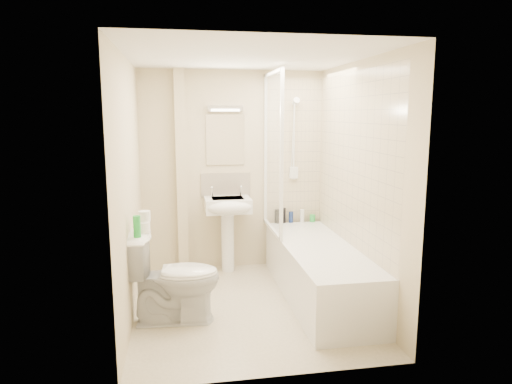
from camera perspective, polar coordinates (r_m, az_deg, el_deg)
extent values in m
plane|color=beige|center=(4.67, -0.90, -14.08)|extent=(2.50, 2.50, 0.00)
cube|color=beige|center=(5.56, -2.90, 2.63)|extent=(2.20, 0.02, 2.40)
cube|color=beige|center=(4.31, -15.58, 0.19)|extent=(0.02, 2.50, 2.40)
cube|color=beige|center=(4.62, 12.66, 0.95)|extent=(0.02, 2.50, 2.40)
cube|color=white|center=(4.30, -0.99, 16.58)|extent=(2.20, 2.50, 0.02)
cube|color=beige|center=(5.66, 4.69, 5.03)|extent=(0.70, 0.01, 1.75)
cube|color=beige|center=(4.69, 12.10, 3.87)|extent=(0.01, 2.10, 1.75)
cube|color=beige|center=(5.46, -9.30, 2.39)|extent=(0.12, 0.12, 2.40)
cube|color=beige|center=(5.56, -3.80, 0.86)|extent=(0.60, 0.02, 0.30)
cube|color=white|center=(5.50, -3.86, 6.52)|extent=(0.46, 0.01, 0.60)
cube|color=silver|center=(5.47, -3.88, 10.38)|extent=(0.42, 0.07, 0.07)
cube|color=white|center=(4.84, 7.83, -9.83)|extent=(0.70, 2.10, 0.55)
cube|color=white|center=(4.77, 7.89, -7.34)|extent=(0.56, 1.96, 0.05)
cube|color=white|center=(5.15, 2.11, 4.87)|extent=(0.01, 0.90, 1.80)
cube|color=white|center=(5.57, 1.21, 5.24)|extent=(0.04, 0.04, 1.80)
cube|color=white|center=(4.71, 3.22, 4.40)|extent=(0.04, 0.04, 1.80)
cube|color=white|center=(5.15, 2.17, 14.67)|extent=(0.04, 0.90, 0.04)
cube|color=white|center=(5.30, 2.05, -4.65)|extent=(0.04, 0.90, 0.03)
cylinder|color=white|center=(5.63, 4.77, 6.28)|extent=(0.02, 0.02, 0.90)
cylinder|color=white|center=(5.67, 4.70, 1.74)|extent=(0.05, 0.05, 0.02)
cylinder|color=white|center=(5.62, 4.83, 10.86)|extent=(0.05, 0.05, 0.02)
cylinder|color=white|center=(5.55, 5.01, 11.18)|extent=(0.08, 0.11, 0.11)
cube|color=white|center=(5.66, 4.73, 2.43)|extent=(0.10, 0.05, 0.14)
cylinder|color=white|center=(5.59, 4.64, 6.77)|extent=(0.01, 0.13, 0.84)
cylinder|color=white|center=(5.55, -3.55, -6.24)|extent=(0.15, 0.15, 0.72)
cube|color=white|center=(5.41, -3.57, -1.60)|extent=(0.54, 0.41, 0.17)
ellipsoid|color=white|center=(5.24, -3.37, -1.96)|extent=(0.54, 0.23, 0.17)
cube|color=silver|center=(5.40, -3.58, -0.95)|extent=(0.37, 0.27, 0.04)
cylinder|color=white|center=(5.48, -5.53, -0.05)|extent=(0.03, 0.03, 0.10)
cylinder|color=white|center=(5.51, -1.89, 0.05)|extent=(0.03, 0.03, 0.10)
sphere|color=white|center=(5.47, -5.54, 0.53)|extent=(0.04, 0.04, 0.04)
sphere|color=white|center=(5.50, -1.90, 0.63)|extent=(0.04, 0.04, 0.04)
cylinder|color=black|center=(5.65, 2.63, -3.05)|extent=(0.06, 0.06, 0.17)
cylinder|color=black|center=(5.67, 3.46, -2.94)|extent=(0.05, 0.05, 0.19)
cylinder|color=navy|center=(5.70, 4.39, -3.15)|extent=(0.05, 0.05, 0.14)
cylinder|color=white|center=(5.73, 5.78, -2.98)|extent=(0.05, 0.05, 0.16)
cylinder|color=green|center=(5.77, 7.07, -3.26)|extent=(0.07, 0.07, 0.09)
imported|color=white|center=(4.29, -10.22, -10.44)|extent=(0.59, 0.89, 0.84)
cylinder|color=white|center=(4.22, -13.90, -4.28)|extent=(0.12, 0.12, 0.09)
cylinder|color=white|center=(4.23, -13.77, -2.95)|extent=(0.11, 0.11, 0.09)
cylinder|color=green|center=(4.06, -14.66, -4.20)|extent=(0.06, 0.06, 0.19)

